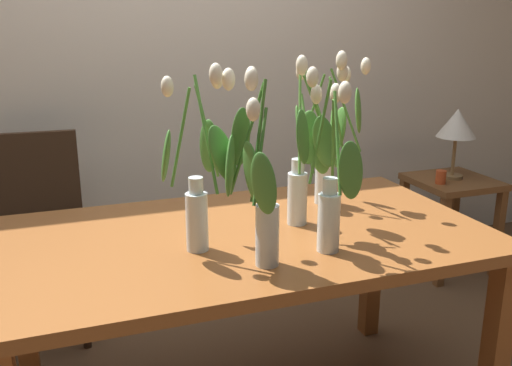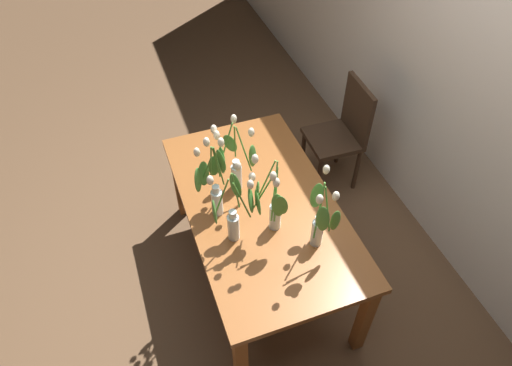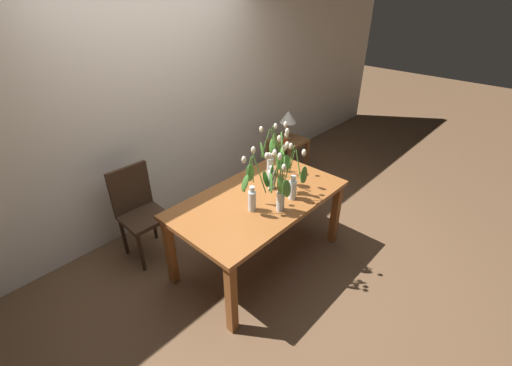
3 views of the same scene
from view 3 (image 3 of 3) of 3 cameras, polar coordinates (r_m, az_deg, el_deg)
ground_plane at (r=3.57m, az=0.43°, el=-12.35°), size 18.00×18.00×0.00m
room_wall_rear at (r=3.85m, az=-15.57°, el=13.23°), size 9.00×0.10×2.70m
dining_table at (r=3.16m, az=0.48°, el=-3.73°), size 1.60×0.90×0.74m
tulip_vase_0 at (r=2.83m, az=-0.53°, el=-1.02°), size 0.23×0.27×0.57m
tulip_vase_1 at (r=3.13m, az=3.47°, el=2.67°), size 0.21×0.19×0.59m
tulip_vase_2 at (r=3.00m, az=6.04°, el=0.75°), size 0.20×0.25×0.55m
tulip_vase_3 at (r=2.81m, az=3.81°, el=-1.00°), size 0.17×0.22×0.56m
tulip_vase_4 at (r=3.38m, az=2.53°, el=4.52°), size 0.28×0.19×0.55m
dining_chair at (r=3.54m, az=-18.79°, el=-3.87°), size 0.41×0.41×0.93m
side_table at (r=4.80m, az=5.24°, el=5.86°), size 0.44×0.44×0.55m
table_lamp at (r=4.65m, az=5.33°, el=10.69°), size 0.22×0.22×0.40m
pillar_candle at (r=4.60m, az=4.88°, el=6.89°), size 0.06×0.06×0.07m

